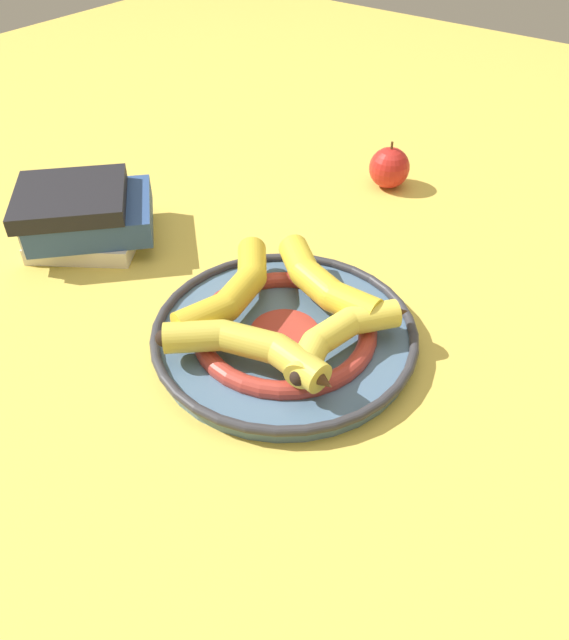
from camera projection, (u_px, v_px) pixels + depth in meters
ground_plane at (283, 333)px, 0.78m from camera, size 2.80×2.80×0.00m
decorative_bowl at (284, 333)px, 0.76m from camera, size 0.32×0.32×0.03m
banana_a at (320, 281)px, 0.78m from camera, size 0.10×0.20×0.04m
banana_b at (341, 334)px, 0.71m from camera, size 0.18×0.08×0.03m
banana_c at (250, 348)px, 0.69m from camera, size 0.09×0.21×0.04m
banana_d at (231, 291)px, 0.77m from camera, size 0.21×0.09×0.04m
book_stack at (83, 216)px, 0.91m from camera, size 0.24×0.23×0.09m
apple at (389, 168)px, 1.05m from camera, size 0.07×0.07×0.08m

